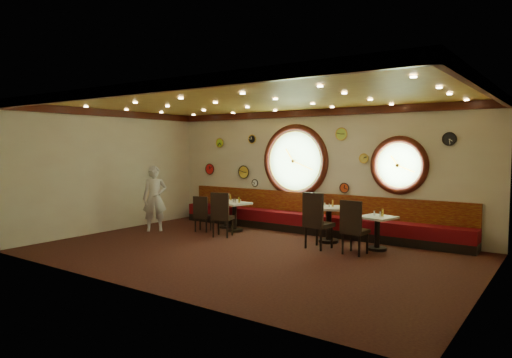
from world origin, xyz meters
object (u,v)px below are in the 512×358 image
object	(u,v)px
condiment_d_salt	(374,213)
condiment_a_bottle	(231,197)
condiment_b_salt	(233,200)
condiment_d_pepper	(380,214)
table_c	(329,220)
condiment_c_pepper	(329,205)
condiment_a_pepper	(227,198)
chair_c	(316,217)
condiment_a_salt	(224,198)
waiter	(155,198)
chair_b	(221,212)
chair_d	(353,224)
condiment_c_salt	(325,204)
table_b	(234,213)
table_a	(226,211)
condiment_b_pepper	(235,201)
condiment_d_bottle	(383,213)
chair_a	(202,211)
condiment_c_bottle	(333,203)
condiment_b_bottle	(239,200)
table_d	(377,229)

from	to	relation	value
condiment_d_salt	condiment_a_bottle	world-z (taller)	condiment_a_bottle
condiment_b_salt	condiment_d_pepper	size ratio (longest dim) A/B	0.95
table_c	condiment_d_pepper	world-z (taller)	condiment_d_pepper
condiment_c_pepper	condiment_a_pepper	bearing A→B (deg)	176.79
chair_c	condiment_a_salt	bearing A→B (deg)	172.32
condiment_a_pepper	waiter	xyz separation A→B (m)	(-1.30, -1.46, 0.05)
chair_b	condiment_d_salt	bearing A→B (deg)	-4.69
chair_d	condiment_d_salt	bearing A→B (deg)	81.63
condiment_c_salt	condiment_a_pepper	size ratio (longest dim) A/B	0.77
condiment_d_pepper	table_b	bearing A→B (deg)	-179.42
table_a	table_c	distance (m)	3.17
condiment_d_pepper	condiment_b_pepper	bearing A→B (deg)	-179.35
condiment_d_salt	waiter	distance (m)	5.70
condiment_d_salt	condiment_d_bottle	world-z (taller)	condiment_d_bottle
table_b	chair_c	distance (m)	2.83
chair_a	chair_b	bearing A→B (deg)	-35.01
chair_b	condiment_d_salt	world-z (taller)	chair_b
condiment_a_bottle	condiment_c_bottle	distance (m)	3.18
condiment_c_pepper	waiter	bearing A→B (deg)	-164.02
condiment_b_pepper	condiment_b_bottle	world-z (taller)	condiment_b_bottle
condiment_d_salt	waiter	size ratio (longest dim) A/B	0.06
condiment_b_salt	condiment_d_salt	size ratio (longest dim) A/B	0.91
chair_a	table_d	bearing A→B (deg)	-11.15
chair_b	condiment_d_pepper	bearing A→B (deg)	-5.71
chair_a	condiment_c_salt	distance (m)	3.29
table_b	chair_a	xyz separation A→B (m)	(-0.65, -0.56, 0.05)
condiment_d_pepper	condiment_d_bottle	xyz separation A→B (m)	(0.04, 0.03, 0.03)
condiment_d_bottle	condiment_b_pepper	bearing A→B (deg)	-178.99
condiment_c_salt	table_a	bearing A→B (deg)	178.72
chair_a	condiment_a_salt	world-z (taller)	chair_a
condiment_d_bottle	condiment_d_salt	bearing A→B (deg)	177.58
table_b	condiment_a_pepper	size ratio (longest dim) A/B	7.22
table_a	waiter	distance (m)	1.96
table_c	table_d	world-z (taller)	table_c
chair_c	condiment_d_pepper	distance (m)	1.37
table_a	condiment_c_bottle	world-z (taller)	condiment_c_bottle
chair_d	condiment_c_bottle	size ratio (longest dim) A/B	4.50
table_b	condiment_b_salt	bearing A→B (deg)	175.29
condiment_d_bottle	table_c	bearing A→B (deg)	175.55
condiment_c_salt	condiment_a_pepper	world-z (taller)	condiment_c_salt
condiment_a_salt	condiment_a_bottle	xyz separation A→B (m)	(0.19, 0.06, 0.03)
table_a	condiment_c_bottle	xyz separation A→B (m)	(3.23, -0.05, 0.43)
table_d	condiment_d_pepper	xyz separation A→B (m)	(0.06, 0.00, 0.32)
table_b	waiter	xyz separation A→B (m)	(-1.78, -1.16, 0.38)
chair_d	condiment_c_pepper	world-z (taller)	chair_d
condiment_d_pepper	waiter	bearing A→B (deg)	-168.15
table_d	table_b	bearing A→B (deg)	-179.47
table_a	condiment_a_salt	xyz separation A→B (m)	(-0.13, 0.07, 0.33)
chair_b	chair_d	size ratio (longest dim) A/B	0.98
chair_d	condiment_b_bottle	world-z (taller)	chair_d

